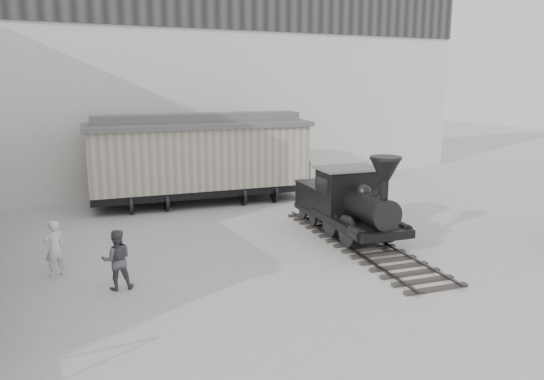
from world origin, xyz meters
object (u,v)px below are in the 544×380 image
locomotive (351,207)px  boxcar (199,157)px  visitor_b (117,260)px  visitor_a (55,248)px

locomotive → boxcar: bearing=118.0°
locomotive → boxcar: (-2.77, 7.79, 0.97)m
boxcar → visitor_b: (-5.54, -8.55, -1.31)m
visitor_a → visitor_b: 2.29m
visitor_b → locomotive: bearing=-165.3°
visitor_b → boxcar: bearing=-113.5°
boxcar → visitor_a: bearing=-128.0°
visitor_a → visitor_b: (1.39, -1.82, 0.00)m
locomotive → visitor_b: 8.36m
visitor_a → visitor_b: bearing=110.4°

